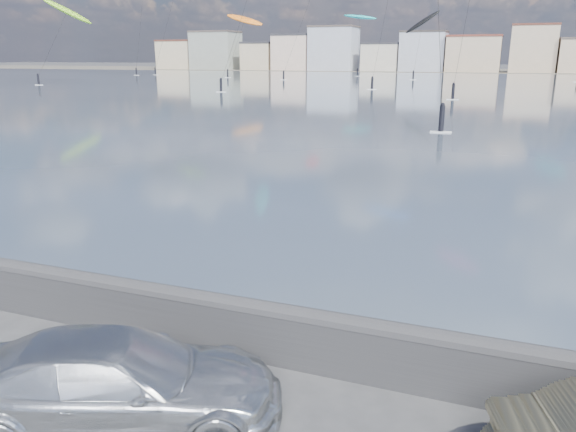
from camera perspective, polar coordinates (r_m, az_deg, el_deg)
name	(u,v)px	position (r m, az deg, el deg)	size (l,w,h in m)	color
bay_water	(476,88)	(96.91, 18.55, 12.23)	(500.00, 177.00, 0.00)	#2F414E
far_shore_strip	(493,71)	(205.28, 20.13, 13.67)	(500.00, 60.00, 0.00)	#4C473D
seawall	(208,318)	(10.09, -8.09, -10.24)	(400.00, 0.36, 1.08)	#28282B
far_buildings	(499,52)	(191.20, 20.61, 15.33)	(240.79, 13.26, 14.60)	beige
car_silver	(118,382)	(8.43, -16.93, -15.84)	(1.86, 4.57, 1.33)	silver
kitesurfer_1	(244,21)	(141.64, -4.44, 19.19)	(9.20, 9.33, 15.28)	orange
kitesurfer_7	(360,18)	(156.88, 7.33, 19.35)	(9.32, 12.82, 15.73)	#19BFBF
kitesurfer_11	(67,12)	(122.37, -21.55, 18.73)	(8.21, 18.06, 16.19)	#8CD826
kitesurfer_14	(422,23)	(139.37, 13.50, 18.56)	(8.21, 16.54, 15.50)	black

